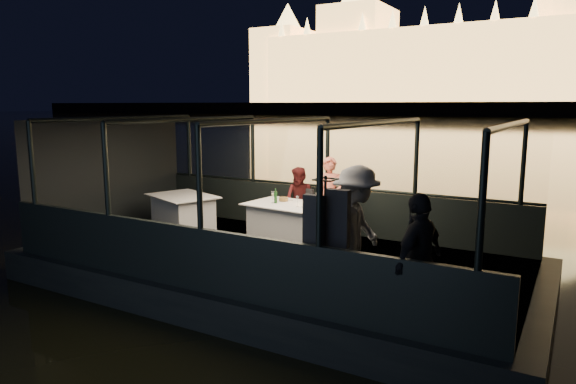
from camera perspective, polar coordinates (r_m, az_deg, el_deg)
The scene contains 29 objects.
river_water at distance 87.47m, azimuth 27.05°, elevation 6.57°, with size 500.00×500.00×0.00m, color black.
boat_hull at distance 9.07m, azimuth -1.28°, elevation -10.08°, with size 8.60×4.40×1.00m, color black.
boat_deck at distance 8.92m, azimuth -1.29°, elevation -7.17°, with size 8.00×4.00×0.04m, color black.
gunwale_port at distance 10.51m, azimuth 4.34°, elevation -1.96°, with size 8.00×0.08×0.90m, color black.
gunwale_starboard at distance 7.21m, azimuth -9.59°, elevation -7.48°, with size 8.00×0.08×0.90m, color black.
cabin_glass_port at distance 10.34m, azimuth 4.42°, elevation 4.29°, with size 8.00×0.02×1.40m, color #99B2B2, non-canonical shape.
cabin_glass_starboard at distance 6.97m, azimuth -9.85°, elevation 1.60°, with size 8.00×0.02×1.40m, color #99B2B2, non-canonical shape.
cabin_roof_glass at distance 8.54m, azimuth -1.35°, elevation 7.91°, with size 8.00×4.00×0.02m, color #99B2B2, non-canonical shape.
end_wall_fore at distance 11.23m, azimuth -19.09°, elevation 1.90°, with size 0.02×4.00×2.30m, color black, non-canonical shape.
end_wall_aft at distance 7.45m, azimuth 26.07°, elevation -2.24°, with size 0.02×4.00×2.30m, color black, non-canonical shape.
canopy_ribs at distance 8.65m, azimuth -1.32°, elevation 0.27°, with size 8.00×4.00×2.30m, color black, non-canonical shape.
embankment at distance 217.36m, azimuth 28.91°, elevation 7.89°, with size 400.00×140.00×6.00m, color #423D33.
dining_table_central at distance 9.52m, azimuth -0.11°, elevation -3.55°, with size 1.45×1.05×0.77m, color silver.
dining_table_aft at distance 10.70m, azimuth -11.58°, elevation -2.28°, with size 1.41×1.02×0.75m, color silver.
chair_port_left at distance 10.09m, azimuth 1.50°, elevation -2.42°, with size 0.43×0.43×0.92m, color black.
chair_port_right at distance 9.66m, azimuth 4.51°, elevation -2.99°, with size 0.39×0.39×0.84m, color black.
coat_stand at distance 6.38m, azimuth 4.10°, elevation -5.44°, with size 0.48×0.38×1.72m, color black, non-canonical shape.
person_woman_coral at distance 9.96m, azimuth 4.64°, elevation -0.86°, with size 0.57×0.38×1.58m, color #E76F54.
person_man_maroon at distance 10.18m, azimuth 1.34°, elevation -0.60°, with size 0.65×0.50×1.35m, color #441313.
passenger_stripe at distance 6.95m, azimuth 7.55°, elevation -4.66°, with size 1.15×0.65×1.78m, color silver.
passenger_dark at distance 6.13m, azimuth 14.35°, elevation -6.83°, with size 0.93×0.39×1.59m, color black.
wine_bottle at distance 9.48m, azimuth -1.39°, elevation -0.35°, with size 0.06×0.06×0.27m, color #153916.
bread_basket at distance 9.68m, azimuth -0.50°, elevation -0.79°, with size 0.18×0.18×0.07m, color brown.
amber_candle at distance 9.39m, azimuth 2.02°, elevation -1.12°, with size 0.06×0.06×0.08m, color yellow.
plate_near at distance 9.17m, azimuth 2.17°, elevation -1.60°, with size 0.24×0.24×0.02m, color white.
plate_far at distance 9.78m, azimuth -0.28°, elevation -0.88°, with size 0.27×0.27×0.02m, color white.
wine_glass_white at distance 9.50m, azimuth -1.69°, elevation -0.67°, with size 0.07×0.07×0.21m, color white, non-canonical shape.
wine_glass_red at distance 9.48m, azimuth 3.26°, elevation -0.69°, with size 0.06×0.06×0.19m, color silver, non-canonical shape.
wine_glass_empty at distance 9.12m, azimuth 1.06°, elevation -1.09°, with size 0.07×0.07×0.19m, color white, non-canonical shape.
Camera 1 is at (4.41, -7.31, 3.05)m, focal length 32.00 mm.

